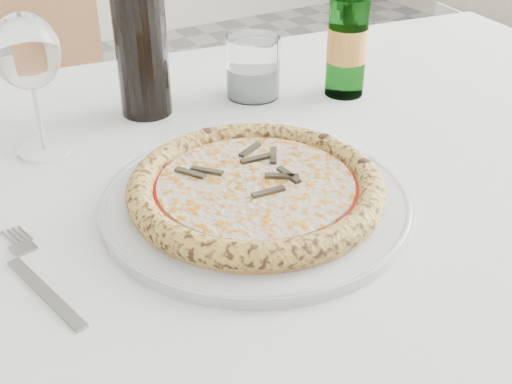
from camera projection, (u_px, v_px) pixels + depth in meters
dining_table at (218, 222)px, 0.87m from camera, size 1.67×1.12×0.76m
chair_far at (28, 112)px, 1.52m from camera, size 0.46×0.46×0.93m
plate at (256, 200)px, 0.75m from camera, size 0.36×0.36×0.02m
pizza at (256, 187)px, 0.74m from camera, size 0.30×0.30×0.03m
fork at (38, 278)px, 0.64m from camera, size 0.04×0.20×0.00m
wine_glass at (27, 55)px, 0.81m from camera, size 0.09×0.09×0.19m
tumbler at (253, 71)px, 1.02m from camera, size 0.09×0.09×0.10m
beer_bottle at (348, 35)px, 1.00m from camera, size 0.06×0.06×0.24m
wine_bottle at (139, 27)px, 0.92m from camera, size 0.08×0.08×0.31m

